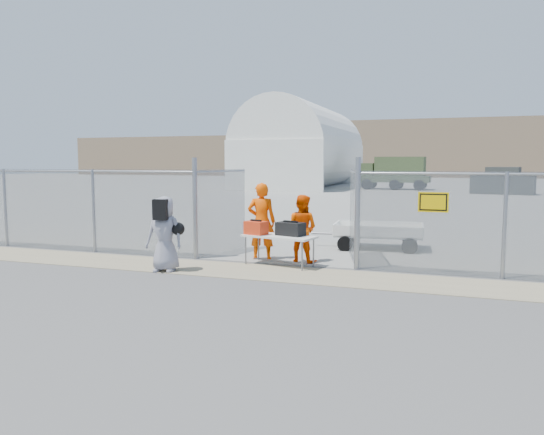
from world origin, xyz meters
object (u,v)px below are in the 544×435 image
at_px(folding_table, 279,251).
at_px(visitor, 165,234).
at_px(security_worker_right, 302,229).
at_px(security_worker_left, 262,221).
at_px(utility_trailer, 378,235).

bearing_deg(folding_table, visitor, -135.04).
distance_m(security_worker_right, visitor, 3.24).
relative_size(security_worker_left, security_worker_right, 1.17).
bearing_deg(security_worker_left, visitor, 41.46).
height_order(security_worker_left, visitor, security_worker_left).
xyz_separation_m(folding_table, security_worker_left, (-0.66, 0.62, 0.59)).
xyz_separation_m(security_worker_right, visitor, (-2.53, -2.03, 0.02)).
bearing_deg(security_worker_right, visitor, 49.06).
distance_m(folding_table, visitor, 2.63).
distance_m(folding_table, utility_trailer, 3.69).
height_order(security_worker_right, utility_trailer, security_worker_right).
xyz_separation_m(folding_table, security_worker_right, (0.36, 0.62, 0.45)).
height_order(folding_table, utility_trailer, utility_trailer).
bearing_deg(utility_trailer, security_worker_right, -124.22).
bearing_deg(folding_table, security_worker_left, 148.85).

